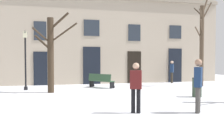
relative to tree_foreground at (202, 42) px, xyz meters
name	(u,v)px	position (x,y,z in m)	size (l,w,h in m)	color
ground_plane	(122,101)	(-7.26, -4.93, -3.02)	(34.56, 34.56, 0.00)	white
building_facade	(88,38)	(-7.27, 3.49, 0.39)	(21.60, 0.60, 6.73)	tan
tree_foreground	(202,42)	(0.00, 0.00, 0.00)	(1.61, 1.60, 6.16)	#4C3D2D
tree_left_of_center	(51,53)	(-10.13, -1.13, -0.83)	(2.36, 1.98, 4.35)	#382B1E
streetlamp	(25,54)	(-11.54, 0.55, -0.85)	(0.30, 0.30, 3.52)	black
litter_bin	(197,87)	(-3.39, -4.69, -2.55)	(0.47, 0.47, 0.93)	#2D3D2D
bench_back_to_back_right	(101,81)	(-6.93, 0.66, -2.56)	(1.50, 1.71, 0.90)	#2D4C33
person_crossing_plaza	(198,83)	(-5.55, -8.08, -1.99)	(0.42, 0.43, 1.83)	#403D3A
person_by_shop_door	(172,71)	(-0.92, 2.48, -2.07)	(0.41, 0.43, 1.71)	#2D271E
person_strolling	(136,85)	(-7.59, -7.56, -2.07)	(0.44, 0.37, 1.70)	black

